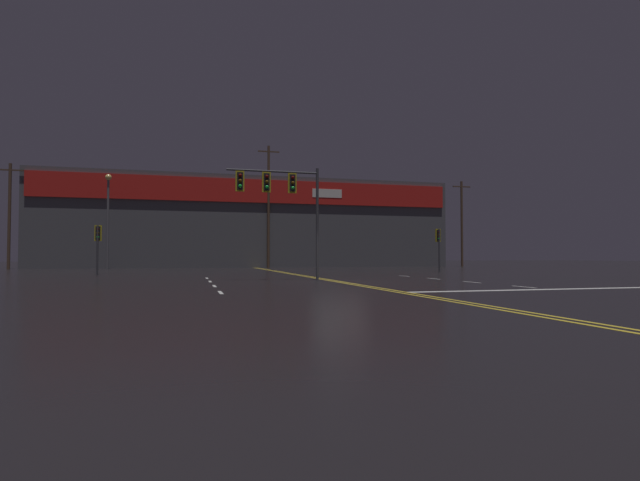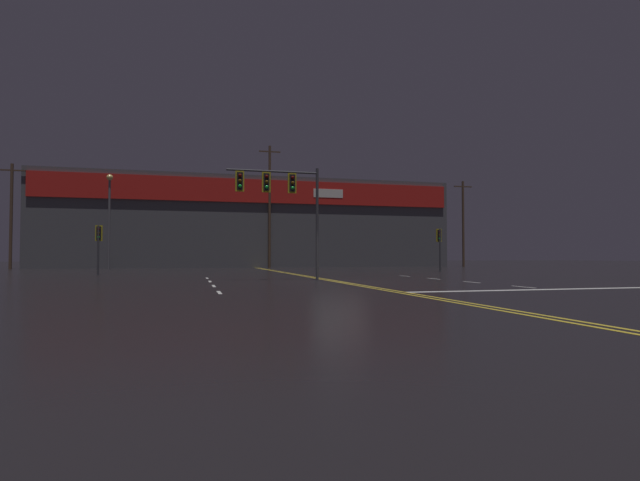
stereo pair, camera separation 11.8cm
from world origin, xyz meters
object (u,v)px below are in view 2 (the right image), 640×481
object	(u,v)px
traffic_signal_median	(279,191)
streetlight_near_right	(109,208)
traffic_signal_corner_northeast	(439,240)
traffic_signal_corner_northwest	(99,239)

from	to	relation	value
traffic_signal_median	streetlight_near_right	size ratio (longest dim) A/B	0.65
traffic_signal_corner_northeast	traffic_signal_median	bearing A→B (deg)	-143.96
traffic_signal_median	traffic_signal_corner_northwest	xyz separation A→B (m)	(-9.70, 9.73, -2.08)
traffic_signal_corner_northwest	streetlight_near_right	xyz separation A→B (m)	(-1.50, 14.62, 3.27)
traffic_signal_median	streetlight_near_right	bearing A→B (deg)	114.70
traffic_signal_corner_northeast	streetlight_near_right	world-z (taller)	streetlight_near_right
traffic_signal_median	streetlight_near_right	distance (m)	26.82
traffic_signal_median	traffic_signal_corner_northeast	world-z (taller)	traffic_signal_median
traffic_signal_corner_northwest	traffic_signal_corner_northeast	size ratio (longest dim) A/B	0.96
traffic_signal_corner_northwest	traffic_signal_corner_northeast	bearing A→B (deg)	1.47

